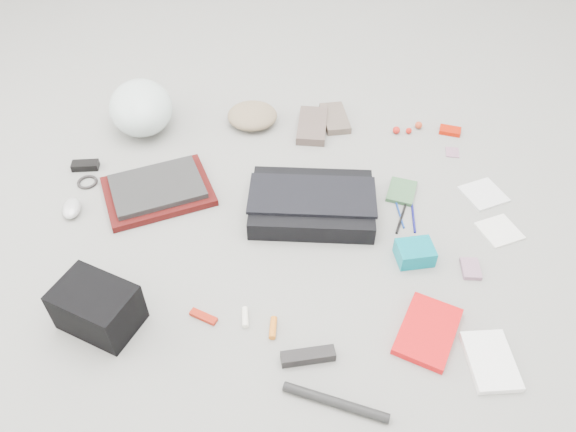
{
  "coord_description": "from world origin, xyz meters",
  "views": [
    {
      "loc": [
        0.06,
        -1.3,
        1.36
      ],
      "look_at": [
        0.0,
        0.0,
        0.05
      ],
      "focal_mm": 35.0,
      "sensor_mm": 36.0,
      "label": 1
    }
  ],
  "objects_px": {
    "camera_bag": "(97,307)",
    "laptop": "(157,187)",
    "bike_helmet": "(141,107)",
    "book_red": "(428,331)",
    "messenger_bag": "(312,204)",
    "accordion_wallet": "(415,253)"
  },
  "relations": [
    {
      "from": "laptop",
      "to": "accordion_wallet",
      "type": "relative_size",
      "value": 2.74
    },
    {
      "from": "laptop",
      "to": "accordion_wallet",
      "type": "bearing_deg",
      "value": -41.0
    },
    {
      "from": "laptop",
      "to": "bike_helmet",
      "type": "distance_m",
      "value": 0.42
    },
    {
      "from": "messenger_bag",
      "to": "camera_bag",
      "type": "height_order",
      "value": "camera_bag"
    },
    {
      "from": "messenger_bag",
      "to": "accordion_wallet",
      "type": "distance_m",
      "value": 0.38
    },
    {
      "from": "camera_bag",
      "to": "accordion_wallet",
      "type": "bearing_deg",
      "value": 40.12
    },
    {
      "from": "laptop",
      "to": "camera_bag",
      "type": "height_order",
      "value": "camera_bag"
    },
    {
      "from": "camera_bag",
      "to": "accordion_wallet",
      "type": "height_order",
      "value": "camera_bag"
    },
    {
      "from": "laptop",
      "to": "book_red",
      "type": "distance_m",
      "value": 1.03
    },
    {
      "from": "camera_bag",
      "to": "book_red",
      "type": "distance_m",
      "value": 0.93
    },
    {
      "from": "messenger_bag",
      "to": "laptop",
      "type": "height_order",
      "value": "messenger_bag"
    },
    {
      "from": "bike_helmet",
      "to": "accordion_wallet",
      "type": "bearing_deg",
      "value": -50.27
    },
    {
      "from": "camera_bag",
      "to": "laptop",
      "type": "bearing_deg",
      "value": 108.11
    },
    {
      "from": "laptop",
      "to": "camera_bag",
      "type": "xyz_separation_m",
      "value": [
        -0.05,
        -0.54,
        0.03
      ]
    },
    {
      "from": "bike_helmet",
      "to": "book_red",
      "type": "height_order",
      "value": "bike_helmet"
    },
    {
      "from": "laptop",
      "to": "camera_bag",
      "type": "distance_m",
      "value": 0.55
    },
    {
      "from": "messenger_bag",
      "to": "laptop",
      "type": "bearing_deg",
      "value": 173.84
    },
    {
      "from": "messenger_bag",
      "to": "bike_helmet",
      "type": "distance_m",
      "value": 0.82
    },
    {
      "from": "laptop",
      "to": "book_red",
      "type": "relative_size",
      "value": 1.41
    },
    {
      "from": "laptop",
      "to": "bike_helmet",
      "type": "relative_size",
      "value": 1.01
    },
    {
      "from": "laptop",
      "to": "bike_helmet",
      "type": "height_order",
      "value": "bike_helmet"
    },
    {
      "from": "book_red",
      "to": "camera_bag",
      "type": "bearing_deg",
      "value": -156.1
    }
  ]
}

